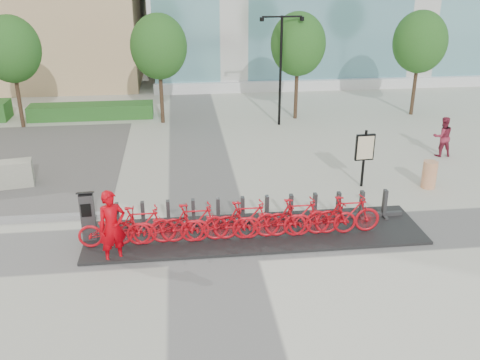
{
  "coord_description": "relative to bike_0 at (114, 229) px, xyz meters",
  "views": [
    {
      "loc": [
        -0.74,
        -13.14,
        7.33
      ],
      "look_at": [
        1.0,
        1.5,
        1.2
      ],
      "focal_mm": 40.0,
      "sensor_mm": 36.0,
      "label": 1
    }
  ],
  "objects": [
    {
      "name": "streetlamp",
      "position": [
        6.6,
        11.05,
        2.54
      ],
      "size": [
        2.0,
        0.2,
        5.0
      ],
      "color": "black",
      "rests_on": "ground"
    },
    {
      "name": "bike_9",
      "position": [
        6.48,
        0.0,
        0.06
      ],
      "size": [
        1.88,
        0.53,
        1.13
      ],
      "primitive_type": "imported",
      "rotation": [
        0.0,
        0.0,
        1.57
      ],
      "color": "#BB0B15",
      "rests_on": "dock_pad"
    },
    {
      "name": "bike_1",
      "position": [
        0.72,
        0.0,
        0.06
      ],
      "size": [
        1.88,
        0.53,
        1.13
      ],
      "primitive_type": "imported",
      "rotation": [
        0.0,
        0.0,
        1.57
      ],
      "color": "#BB0B15",
      "rests_on": "dock_pad"
    },
    {
      "name": "tree_1",
      "position": [
        1.1,
        12.05,
        3.0
      ],
      "size": [
        2.6,
        2.6,
        5.1
      ],
      "color": "brown",
      "rests_on": "ground"
    },
    {
      "name": "bike_7",
      "position": [
        5.04,
        0.0,
        0.06
      ],
      "size": [
        1.88,
        0.53,
        1.13
      ],
      "primitive_type": "imported",
      "rotation": [
        0.0,
        0.0,
        1.57
      ],
      "color": "#BB0B15",
      "rests_on": "dock_pad"
    },
    {
      "name": "map_sign",
      "position": [
        8.07,
        3.37,
        0.75
      ],
      "size": [
        0.67,
        0.15,
        2.02
      ],
      "rotation": [
        0.0,
        0.0,
        0.06
      ],
      "color": "black",
      "rests_on": "ground"
    },
    {
      "name": "dock_pad",
      "position": [
        3.9,
        0.35,
        -0.55
      ],
      "size": [
        9.6,
        2.4,
        0.08
      ],
      "primitive_type": "cube",
      "color": "black",
      "rests_on": "ground"
    },
    {
      "name": "bike_6",
      "position": [
        4.32,
        0.0,
        0.0
      ],
      "size": [
        1.94,
        0.68,
        1.02
      ],
      "primitive_type": "imported",
      "rotation": [
        0.0,
        0.0,
        1.57
      ],
      "color": "#BB0B15",
      "rests_on": "dock_pad"
    },
    {
      "name": "ground",
      "position": [
        2.6,
        0.05,
        -0.59
      ],
      "size": [
        120.0,
        120.0,
        0.0
      ],
      "primitive_type": "plane",
      "color": "beige"
    },
    {
      "name": "hedge_b",
      "position": [
        -2.4,
        13.25,
        -0.24
      ],
      "size": [
        6.0,
        1.2,
        0.7
      ],
      "primitive_type": "cube",
      "color": "#2F6F2C",
      "rests_on": "ground"
    },
    {
      "name": "worker_red",
      "position": [
        0.05,
        -0.66,
        0.4
      ],
      "size": [
        0.85,
        0.73,
        1.97
      ],
      "primitive_type": "imported",
      "rotation": [
        0.0,
        0.0,
        0.42
      ],
      "color": "#B6000A",
      "rests_on": "ground"
    },
    {
      "name": "kiosk",
      "position": [
        -0.74,
        0.51,
        0.2
      ],
      "size": [
        0.48,
        0.42,
        1.48
      ],
      "rotation": [
        0.0,
        0.0,
        0.08
      ],
      "color": "#323232",
      "rests_on": "dock_pad"
    },
    {
      "name": "bike_5",
      "position": [
        3.6,
        0.0,
        0.06
      ],
      "size": [
        1.88,
        0.53,
        1.13
      ],
      "primitive_type": "imported",
      "rotation": [
        0.0,
        0.0,
        1.57
      ],
      "color": "#BB0B15",
      "rests_on": "dock_pad"
    },
    {
      "name": "bike_8",
      "position": [
        5.76,
        0.0,
        0.0
      ],
      "size": [
        1.94,
        0.68,
        1.02
      ],
      "primitive_type": "imported",
      "rotation": [
        0.0,
        0.0,
        1.57
      ],
      "color": "#BB0B15",
      "rests_on": "dock_pad"
    },
    {
      "name": "tree_3",
      "position": [
        13.6,
        12.05,
        3.0
      ],
      "size": [
        2.6,
        2.6,
        5.1
      ],
      "color": "brown",
      "rests_on": "ground"
    },
    {
      "name": "construction_barrel",
      "position": [
        10.32,
        3.01,
        -0.12
      ],
      "size": [
        0.59,
        0.59,
        0.95
      ],
      "primitive_type": "cylinder",
      "rotation": [
        0.0,
        0.0,
        -0.23
      ],
      "color": "#DD5700",
      "rests_on": "ground"
    },
    {
      "name": "bike_4",
      "position": [
        2.88,
        0.0,
        0.0
      ],
      "size": [
        1.94,
        0.68,
        1.02
      ],
      "primitive_type": "imported",
      "rotation": [
        0.0,
        0.0,
        1.57
      ],
      "color": "#BB0B15",
      "rests_on": "dock_pad"
    },
    {
      "name": "dock_rail_posts",
      "position": [
        3.96,
        0.82,
        -0.09
      ],
      "size": [
        8.02,
        0.5,
        0.85
      ],
      "primitive_type": null,
      "color": "#323232",
      "rests_on": "dock_pad"
    },
    {
      "name": "bike_3",
      "position": [
        2.16,
        0.0,
        0.06
      ],
      "size": [
        1.88,
        0.53,
        1.13
      ],
      "primitive_type": "imported",
      "rotation": [
        0.0,
        0.0,
        1.57
      ],
      "color": "#BB0B15",
      "rests_on": "dock_pad"
    },
    {
      "name": "tree_0",
      "position": [
        -5.4,
        12.05,
        3.0
      ],
      "size": [
        2.6,
        2.6,
        5.1
      ],
      "color": "brown",
      "rests_on": "ground"
    },
    {
      "name": "bike_0",
      "position": [
        0.0,
        0.0,
        0.0
      ],
      "size": [
        1.94,
        0.68,
        1.02
      ],
      "primitive_type": "imported",
      "rotation": [
        0.0,
        0.0,
        1.57
      ],
      "color": "#BB0B15",
      "rests_on": "dock_pad"
    },
    {
      "name": "pedestrian",
      "position": [
        12.21,
        6.0,
        0.21
      ],
      "size": [
        0.8,
        0.64,
        1.61
      ],
      "primitive_type": "imported",
      "rotation": [
        0.0,
        0.0,
        3.1
      ],
      "color": "maroon",
      "rests_on": "ground"
    },
    {
      "name": "bike_2",
      "position": [
        1.44,
        0.0,
        0.0
      ],
      "size": [
        1.94,
        0.68,
        1.02
      ],
      "primitive_type": "imported",
      "rotation": [
        0.0,
        0.0,
        1.57
      ],
      "color": "#BB0B15",
      "rests_on": "dock_pad"
    },
    {
      "name": "tree_2",
      "position": [
        7.6,
        12.05,
        3.0
      ],
      "size": [
        2.6,
        2.6,
        5.1
      ],
      "color": "brown",
      "rests_on": "ground"
    }
  ]
}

